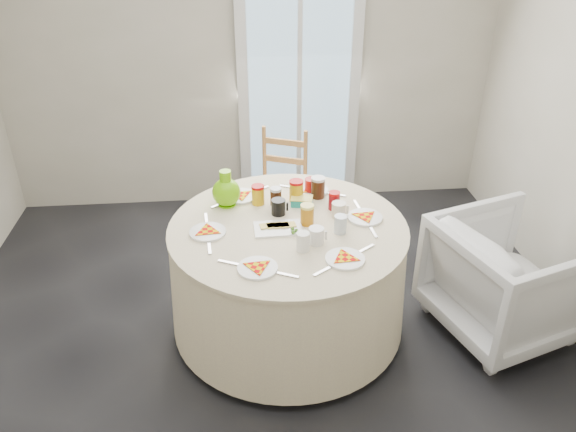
{
  "coord_description": "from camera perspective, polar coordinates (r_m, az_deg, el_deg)",
  "views": [
    {
      "loc": [
        -0.1,
        -2.51,
        2.39
      ],
      "look_at": [
        0.15,
        0.24,
        0.8
      ],
      "focal_mm": 35.0,
      "sensor_mm": 36.0,
      "label": 1
    }
  ],
  "objects": [
    {
      "name": "mugs_glasses",
      "position": [
        3.22,
        2.37,
        0.46
      ],
      "size": [
        0.74,
        0.74,
        0.12
      ],
      "primitive_type": null,
      "rotation": [
        0.0,
        0.0,
        -0.19
      ],
      "color": "#B0B0B0",
      "rests_on": "table"
    },
    {
      "name": "table",
      "position": [
        3.43,
        -0.0,
        -6.17
      ],
      "size": [
        1.42,
        1.42,
        0.72
      ],
      "primitive_type": "cylinder",
      "color": "beige",
      "rests_on": "floor"
    },
    {
      "name": "cheese_platter",
      "position": [
        3.17,
        -1.01,
        -0.8
      ],
      "size": [
        0.28,
        0.18,
        0.04
      ],
      "primitive_type": null,
      "rotation": [
        0.0,
        0.0,
        0.03
      ],
      "color": "white",
      "rests_on": "table"
    },
    {
      "name": "butter_tub",
      "position": [
        3.42,
        1.42,
        1.88
      ],
      "size": [
        0.15,
        0.12,
        0.05
      ],
      "primitive_type": "cube",
      "rotation": [
        0.0,
        0.0,
        -0.22
      ],
      "color": "teal",
      "rests_on": "table"
    },
    {
      "name": "place_settings",
      "position": [
        3.21,
        0.0,
        -0.46
      ],
      "size": [
        1.5,
        1.5,
        0.02
      ],
      "primitive_type": null,
      "rotation": [
        0.0,
        0.0,
        -0.44
      ],
      "color": "white",
      "rests_on": "table"
    },
    {
      "name": "wall_back",
      "position": [
        4.64,
        -4.04,
        16.23
      ],
      "size": [
        4.0,
        0.02,
        2.6
      ],
      "primitive_type": "cube",
      "color": "#BCB5A3",
      "rests_on": "floor"
    },
    {
      "name": "armchair",
      "position": [
        3.66,
        21.51,
        -5.62
      ],
      "size": [
        0.94,
        0.97,
        0.8
      ],
      "primitive_type": "imported",
      "rotation": [
        0.0,
        0.0,
        1.89
      ],
      "color": "silver",
      "rests_on": "floor"
    },
    {
      "name": "floor",
      "position": [
        3.47,
        -2.22,
        -13.7
      ],
      "size": [
        4.0,
        4.0,
        0.0
      ],
      "primitive_type": "plane",
      "color": "black",
      "rests_on": "ground"
    },
    {
      "name": "wooden_chair",
      "position": [
        4.3,
        -0.95,
        3.31
      ],
      "size": [
        0.5,
        0.49,
        0.87
      ],
      "primitive_type": null,
      "rotation": [
        0.0,
        0.0,
        -0.39
      ],
      "color": "tan",
      "rests_on": "floor"
    },
    {
      "name": "glass_door",
      "position": [
        4.69,
        1.11,
        13.26
      ],
      "size": [
        1.0,
        0.08,
        2.1
      ],
      "primitive_type": "cube",
      "color": "silver",
      "rests_on": "floor"
    },
    {
      "name": "jar_cluster",
      "position": [
        3.39,
        0.62,
        2.26
      ],
      "size": [
        0.58,
        0.45,
        0.15
      ],
      "primitive_type": null,
      "rotation": [
        0.0,
        0.0,
        -0.42
      ],
      "color": "#966219",
      "rests_on": "table"
    },
    {
      "name": "green_pitcher",
      "position": [
        3.4,
        -6.33,
        3.14
      ],
      "size": [
        0.2,
        0.2,
        0.22
      ],
      "primitive_type": null,
      "rotation": [
        0.0,
        0.0,
        -0.17
      ],
      "color": "#6AC806",
      "rests_on": "table"
    }
  ]
}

